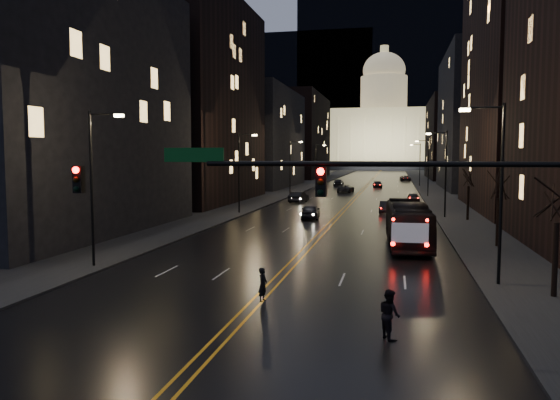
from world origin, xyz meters
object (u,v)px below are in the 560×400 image
Objects in this scene: oncoming_car_a at (310,211)px; pedestrian_a at (263,285)px; pedestrian_b at (389,314)px; traffic_signal at (394,198)px; oncoming_car_b at (299,197)px; receding_car_a at (386,207)px; bus at (408,224)px.

oncoming_car_a reaches higher than pedestrian_a.
pedestrian_a is 0.85× the size of pedestrian_b.
traffic_signal reaches higher than pedestrian_a.
traffic_signal is 11.36× the size of pedestrian_a.
oncoming_car_b is at bearing 103.08° from traffic_signal.
oncoming_car_b is 1.15× the size of receding_car_a.
receding_car_a is (12.05, -11.38, -0.10)m from oncoming_car_b.
pedestrian_a is at bearing -95.49° from receding_car_a.
pedestrian_a is 6.77m from pedestrian_b.
pedestrian_b is (-1.05, -20.45, -0.70)m from bus.
oncoming_car_a is at bearing -16.22° from pedestrian_b.
pedestrian_a is at bearing 89.35° from oncoming_car_a.
pedestrian_b reaches higher than receding_car_a.
pedestrian_a is (-4.74, -39.37, 0.09)m from receding_car_a.
traffic_signal is at bearing 155.68° from pedestrian_b.
pedestrian_b reaches higher than oncoming_car_a.
oncoming_car_a is 19.50m from oncoming_car_b.
oncoming_car_b is (-13.91, 34.18, -0.82)m from bus.
oncoming_car_a and oncoming_car_b have the same top height.
receding_car_a is (-0.91, 44.38, -4.44)m from traffic_signal.
oncoming_car_b is at bearing -82.10° from oncoming_car_a.
oncoming_car_a is 0.97× the size of oncoming_car_b.
traffic_signal is 3.70× the size of oncoming_car_b.
pedestrian_b is at bearing -114.64° from pedestrian_a.
oncoming_car_b is 51.28m from pedestrian_a.
traffic_signal is 3.82× the size of oncoming_car_a.
bus is at bearing -11.49° from pedestrian_a.
oncoming_car_a is 1.12× the size of receding_car_a.
pedestrian_b is at bearing -87.55° from receding_car_a.
oncoming_car_b is 56.12m from pedestrian_b.
pedestrian_a is (2.75, -31.79, -0.01)m from oncoming_car_a.
traffic_signal is at bearing -87.45° from receding_car_a.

